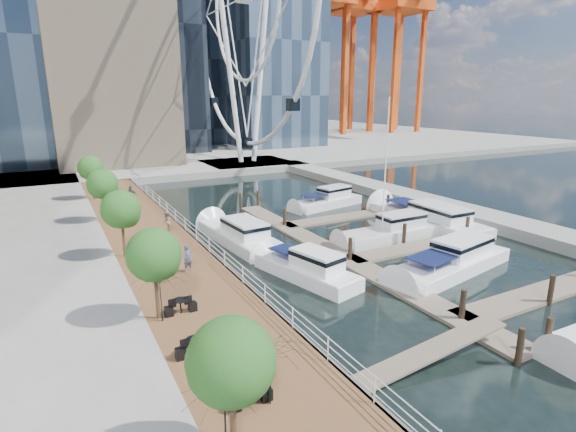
{
  "coord_description": "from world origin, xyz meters",
  "views": [
    {
      "loc": [
        -15.27,
        -16.6,
        11.55
      ],
      "look_at": [
        -0.16,
        11.49,
        3.0
      ],
      "focal_mm": 28.0,
      "sensor_mm": 36.0,
      "label": 1
    }
  ],
  "objects": [
    {
      "name": "breakwater",
      "position": [
        20.0,
        20.0,
        0.5
      ],
      "size": [
        4.0,
        60.0,
        1.0
      ],
      "primitive_type": "cube",
      "color": "gray",
      "rests_on": "ground"
    },
    {
      "name": "railing",
      "position": [
        -6.1,
        15.0,
        1.52
      ],
      "size": [
        0.1,
        60.0,
        1.05
      ],
      "primitive_type": null,
      "color": "white",
      "rests_on": "boardwalk"
    },
    {
      "name": "boardwalk",
      "position": [
        -9.0,
        15.0,
        0.5
      ],
      "size": [
        6.0,
        60.0,
        1.0
      ],
      "primitive_type": "cube",
      "color": "brown",
      "rests_on": "ground"
    },
    {
      "name": "pier",
      "position": [
        14.0,
        52.0,
        0.5
      ],
      "size": [
        14.0,
        12.0,
        1.0
      ],
      "primitive_type": "cube",
      "color": "gray",
      "rests_on": "ground"
    },
    {
      "name": "yacht_foreground",
      "position": [
        7.98,
        3.28,
        0.0
      ],
      "size": [
        11.71,
        5.12,
        2.15
      ],
      "primitive_type": null,
      "rotation": [
        0.0,
        0.0,
        1.76
      ],
      "color": "white",
      "rests_on": "ground"
    },
    {
      "name": "moored_yachts",
      "position": [
        8.09,
        10.59,
        0.0
      ],
      "size": [
        21.3,
        33.74,
        11.5
      ],
      "color": "silver",
      "rests_on": "ground"
    },
    {
      "name": "pedestrian_far",
      "position": [
        -8.36,
        29.24,
        1.98
      ],
      "size": [
        1.24,
        0.87,
        1.95
      ],
      "primitive_type": "imported",
      "rotation": [
        0.0,
        0.0,
        2.76
      ],
      "color": "#343B42",
      "rests_on": "boardwalk"
    },
    {
      "name": "pedestrian_near",
      "position": [
        -8.38,
        9.26,
        1.87
      ],
      "size": [
        0.73,
        0.58,
        1.75
      ],
      "primitive_type": "imported",
      "rotation": [
        0.0,
        0.0,
        0.28
      ],
      "color": "#47475F",
      "rests_on": "boardwalk"
    },
    {
      "name": "land_far",
      "position": [
        0.0,
        102.0,
        0.5
      ],
      "size": [
        200.0,
        114.0,
        1.0
      ],
      "primitive_type": "cube",
      "color": "gray",
      "rests_on": "ground"
    },
    {
      "name": "pedestrian_mid",
      "position": [
        -7.52,
        18.25,
        1.84
      ],
      "size": [
        0.87,
        0.98,
        1.69
      ],
      "primitive_type": "imported",
      "rotation": [
        0.0,
        0.0,
        -1.9
      ],
      "color": "gray",
      "rests_on": "boardwalk"
    },
    {
      "name": "port_cranes",
      "position": [
        67.67,
        95.67,
        20.0
      ],
      "size": [
        40.0,
        52.0,
        38.0
      ],
      "color": "#D84C14",
      "rests_on": "ground"
    },
    {
      "name": "ground",
      "position": [
        0.0,
        0.0,
        0.0
      ],
      "size": [
        520.0,
        520.0,
        0.0
      ],
      "primitive_type": "plane",
      "color": "black",
      "rests_on": "ground"
    },
    {
      "name": "seawall",
      "position": [
        -6.0,
        15.0,
        0.5
      ],
      "size": [
        0.25,
        60.0,
        1.0
      ],
      "primitive_type": "cube",
      "color": "#595954",
      "rests_on": "ground"
    },
    {
      "name": "cafe_tables",
      "position": [
        -10.4,
        -2.0,
        1.37
      ],
      "size": [
        2.5,
        13.7,
        0.74
      ],
      "color": "black",
      "rests_on": "ground"
    },
    {
      "name": "floating_docks",
      "position": [
        7.97,
        9.98,
        0.49
      ],
      "size": [
        16.0,
        34.0,
        2.6
      ],
      "color": "#6D6051",
      "rests_on": "ground"
    },
    {
      "name": "street_trees",
      "position": [
        -11.4,
        14.0,
        4.29
      ],
      "size": [
        2.6,
        42.6,
        4.6
      ],
      "color": "#3F2B1C",
      "rests_on": "ground"
    },
    {
      "name": "cafe_seating",
      "position": [
        -10.72,
        -1.75,
        2.25
      ],
      "size": [
        5.27,
        12.4,
        2.58
      ],
      "color": "#103C14",
      "rests_on": "ground"
    }
  ]
}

